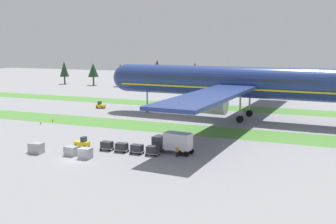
{
  "coord_description": "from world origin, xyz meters",
  "views": [
    {
      "loc": [
        36.94,
        -51.51,
        18.04
      ],
      "look_at": [
        5.4,
        26.41,
        4.0
      ],
      "focal_mm": 43.13,
      "sensor_mm": 36.0,
      "label": 1
    }
  ],
  "objects_px": {
    "cargo_dolly_lead": "(107,145)",
    "uld_container_3": "(85,153)",
    "cargo_dolly_second": "(122,147)",
    "uld_container_1": "(71,151)",
    "ground_crew_marshaller": "(177,151)",
    "taxiway_marker_2": "(41,123)",
    "cargo_dolly_fourth": "(153,150)",
    "uld_container_0": "(35,148)",
    "taxiway_marker_0": "(53,120)",
    "catering_truck": "(173,142)",
    "uld_container_2": "(37,148)",
    "cargo_dolly_third": "(137,148)",
    "airliner": "(236,82)",
    "taxiway_marker_1": "(199,135)",
    "pushback_tractor": "(101,105)",
    "baggage_tug": "(82,143)"
  },
  "relations": [
    {
      "from": "cargo_dolly_lead",
      "to": "uld_container_3",
      "type": "height_order",
      "value": "uld_container_3"
    },
    {
      "from": "cargo_dolly_second",
      "to": "uld_container_1",
      "type": "bearing_deg",
      "value": 127.34
    },
    {
      "from": "ground_crew_marshaller",
      "to": "taxiway_marker_2",
      "type": "bearing_deg",
      "value": -75.32
    },
    {
      "from": "cargo_dolly_fourth",
      "to": "taxiway_marker_2",
      "type": "height_order",
      "value": "cargo_dolly_fourth"
    },
    {
      "from": "cargo_dolly_lead",
      "to": "uld_container_3",
      "type": "relative_size",
      "value": 1.1
    },
    {
      "from": "ground_crew_marshaller",
      "to": "uld_container_3",
      "type": "relative_size",
      "value": 0.87
    },
    {
      "from": "uld_container_0",
      "to": "taxiway_marker_0",
      "type": "height_order",
      "value": "uld_container_0"
    },
    {
      "from": "catering_truck",
      "to": "uld_container_1",
      "type": "xyz_separation_m",
      "value": [
        -15.07,
        -7.61,
        -1.19
      ]
    },
    {
      "from": "cargo_dolly_second",
      "to": "cargo_dolly_lead",
      "type": "bearing_deg",
      "value": 90.0
    },
    {
      "from": "taxiway_marker_0",
      "to": "uld_container_1",
      "type": "bearing_deg",
      "value": -46.83
    },
    {
      "from": "uld_container_2",
      "to": "taxiway_marker_2",
      "type": "relative_size",
      "value": 3.23
    },
    {
      "from": "cargo_dolly_second",
      "to": "cargo_dolly_third",
      "type": "bearing_deg",
      "value": -90.0
    },
    {
      "from": "airliner",
      "to": "cargo_dolly_third",
      "type": "bearing_deg",
      "value": 171.37
    },
    {
      "from": "cargo_dolly_second",
      "to": "taxiway_marker_2",
      "type": "bearing_deg",
      "value": 63.44
    },
    {
      "from": "cargo_dolly_second",
      "to": "taxiway_marker_2",
      "type": "xyz_separation_m",
      "value": [
        -29.11,
        14.69,
        -0.61
      ]
    },
    {
      "from": "ground_crew_marshaller",
      "to": "cargo_dolly_fourth",
      "type": "bearing_deg",
      "value": -45.26
    },
    {
      "from": "cargo_dolly_third",
      "to": "uld_container_1",
      "type": "bearing_deg",
      "value": 117.99
    },
    {
      "from": "ground_crew_marshaller",
      "to": "cargo_dolly_lead",
      "type": "bearing_deg",
      "value": -52.42
    },
    {
      "from": "airliner",
      "to": "uld_container_0",
      "type": "distance_m",
      "value": 50.71
    },
    {
      "from": "catering_truck",
      "to": "taxiway_marker_0",
      "type": "bearing_deg",
      "value": 73.5
    },
    {
      "from": "uld_container_0",
      "to": "uld_container_1",
      "type": "xyz_separation_m",
      "value": [
        6.91,
        0.56,
        -0.01
      ]
    },
    {
      "from": "cargo_dolly_second",
      "to": "taxiway_marker_0",
      "type": "height_order",
      "value": "cargo_dolly_second"
    },
    {
      "from": "taxiway_marker_1",
      "to": "airliner",
      "type": "bearing_deg",
      "value": 84.21
    },
    {
      "from": "cargo_dolly_lead",
      "to": "uld_container_3",
      "type": "xyz_separation_m",
      "value": [
        -0.64,
        -5.68,
        -0.07
      ]
    },
    {
      "from": "taxiway_marker_0",
      "to": "cargo_dolly_fourth",
      "type": "bearing_deg",
      "value": -27.88
    },
    {
      "from": "cargo_dolly_second",
      "to": "cargo_dolly_third",
      "type": "xyz_separation_m",
      "value": [
        2.9,
        -0.01,
        0.0
      ]
    },
    {
      "from": "uld_container_0",
      "to": "taxiway_marker_1",
      "type": "distance_m",
      "value": 31.06
    },
    {
      "from": "airliner",
      "to": "catering_truck",
      "type": "xyz_separation_m",
      "value": [
        -2.49,
        -35.45,
        -7.21
      ]
    },
    {
      "from": "uld_container_1",
      "to": "taxiway_marker_2",
      "type": "relative_size",
      "value": 3.23
    },
    {
      "from": "uld_container_3",
      "to": "cargo_dolly_lead",
      "type": "bearing_deg",
      "value": 83.55
    },
    {
      "from": "taxiway_marker_2",
      "to": "uld_container_1",
      "type": "bearing_deg",
      "value": -41.35
    },
    {
      "from": "cargo_dolly_lead",
      "to": "uld_container_0",
      "type": "height_order",
      "value": "cargo_dolly_lead"
    },
    {
      "from": "ground_crew_marshaller",
      "to": "uld_container_0",
      "type": "bearing_deg",
      "value": -40.44
    },
    {
      "from": "pushback_tractor",
      "to": "uld_container_3",
      "type": "bearing_deg",
      "value": 32.01
    },
    {
      "from": "cargo_dolly_fourth",
      "to": "uld_container_2",
      "type": "bearing_deg",
      "value": 108.27
    },
    {
      "from": "cargo_dolly_third",
      "to": "uld_container_2",
      "type": "distance_m",
      "value": 16.84
    },
    {
      "from": "cargo_dolly_second",
      "to": "uld_container_2",
      "type": "xyz_separation_m",
      "value": [
        -12.81,
        -6.09,
        -0.04
      ]
    },
    {
      "from": "catering_truck",
      "to": "taxiway_marker_2",
      "type": "distance_m",
      "value": 39.45
    },
    {
      "from": "uld_container_0",
      "to": "taxiway_marker_2",
      "type": "bearing_deg",
      "value": 127.42
    },
    {
      "from": "airliner",
      "to": "cargo_dolly_lead",
      "type": "relative_size",
      "value": 38.51
    },
    {
      "from": "airliner",
      "to": "uld_container_1",
      "type": "xyz_separation_m",
      "value": [
        -17.56,
        -43.06,
        -8.4
      ]
    },
    {
      "from": "taxiway_marker_0",
      "to": "taxiway_marker_2",
      "type": "height_order",
      "value": "taxiway_marker_0"
    },
    {
      "from": "taxiway_marker_2",
      "to": "taxiway_marker_1",
      "type": "bearing_deg",
      "value": 2.09
    },
    {
      "from": "airliner",
      "to": "uld_container_2",
      "type": "relative_size",
      "value": 42.47
    },
    {
      "from": "cargo_dolly_lead",
      "to": "pushback_tractor",
      "type": "distance_m",
      "value": 47.83
    },
    {
      "from": "ground_crew_marshaller",
      "to": "taxiway_marker_2",
      "type": "distance_m",
      "value": 41.36
    },
    {
      "from": "uld_container_0",
      "to": "uld_container_3",
      "type": "bearing_deg",
      "value": -0.35
    },
    {
      "from": "cargo_dolly_lead",
      "to": "cargo_dolly_second",
      "type": "xyz_separation_m",
      "value": [
        2.9,
        -0.01,
        0.0
      ]
    },
    {
      "from": "baggage_tug",
      "to": "taxiway_marker_1",
      "type": "distance_m",
      "value": 23.08
    },
    {
      "from": "pushback_tractor",
      "to": "uld_container_0",
      "type": "bearing_deg",
      "value": 21.55
    }
  ]
}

